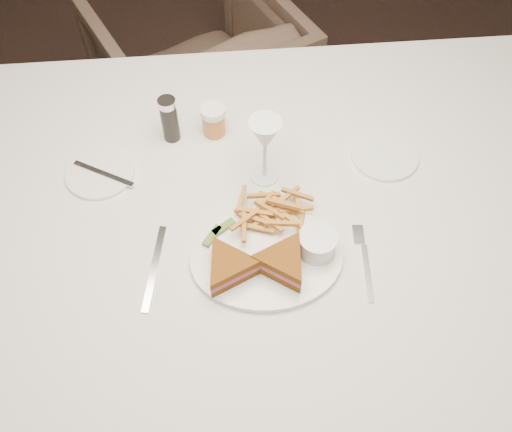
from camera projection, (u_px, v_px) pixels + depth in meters
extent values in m
cube|color=silver|center=(253.00, 290.00, 1.57)|extent=(1.74, 1.25, 0.75)
imported|color=brown|center=(199.00, 71.00, 2.14)|extent=(0.83, 0.80, 0.67)
ellipsoid|color=white|center=(266.00, 257.00, 1.19)|extent=(0.34, 0.28, 0.01)
cube|color=silver|center=(154.00, 268.00, 1.18)|extent=(0.07, 0.20, 0.00)
cylinder|color=white|center=(100.00, 172.00, 1.32)|extent=(0.16, 0.16, 0.01)
cylinder|color=white|center=(385.00, 155.00, 1.35)|extent=(0.16, 0.16, 0.01)
cylinder|color=black|center=(169.00, 119.00, 1.34)|extent=(0.04, 0.04, 0.12)
cylinder|color=#BE6A2D|center=(214.00, 121.00, 1.37)|extent=(0.06, 0.06, 0.08)
cube|color=#476B25|center=(224.00, 227.00, 1.22)|extent=(0.06, 0.04, 0.01)
cube|color=#476B25|center=(212.00, 236.00, 1.20)|extent=(0.05, 0.05, 0.01)
cylinder|color=white|center=(317.00, 243.00, 1.17)|extent=(0.08, 0.08, 0.05)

